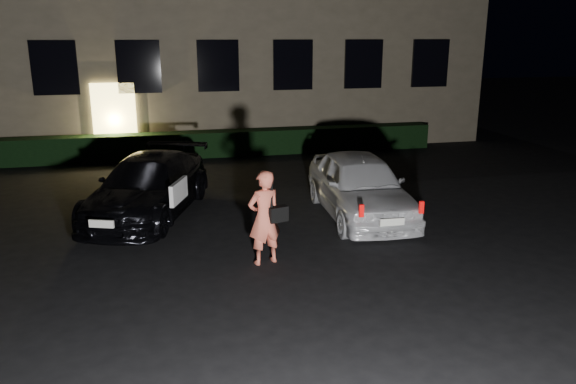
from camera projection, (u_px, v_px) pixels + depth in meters
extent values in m
plane|color=black|center=(293.00, 281.00, 9.50)|extent=(80.00, 80.00, 0.00)
cube|color=#EDD26C|center=(115.00, 121.00, 18.67)|extent=(1.40, 0.10, 2.50)
cube|color=black|center=(55.00, 68.00, 17.83)|extent=(1.40, 0.10, 1.70)
cube|color=black|center=(139.00, 67.00, 18.39)|extent=(1.40, 0.10, 1.70)
cube|color=black|center=(218.00, 66.00, 18.95)|extent=(1.40, 0.10, 1.70)
cube|color=black|center=(293.00, 65.00, 19.51)|extent=(1.40, 0.10, 1.70)
cube|color=black|center=(363.00, 64.00, 20.07)|extent=(1.40, 0.10, 1.70)
cube|color=black|center=(430.00, 63.00, 20.63)|extent=(1.40, 0.10, 1.70)
cube|color=black|center=(222.00, 143.00, 19.24)|extent=(15.00, 0.70, 0.85)
imported|color=black|center=(148.00, 186.00, 12.86)|extent=(3.39, 5.01, 1.35)
cube|color=white|center=(179.00, 191.00, 11.87)|extent=(0.42, 0.93, 0.45)
cube|color=silver|center=(101.00, 224.00, 10.59)|extent=(0.48, 0.21, 0.15)
imported|color=silver|center=(360.00, 185.00, 12.74)|extent=(1.92, 4.35, 1.46)
cube|color=red|center=(361.00, 211.00, 10.69)|extent=(0.09, 0.06, 0.24)
cube|color=red|center=(421.00, 207.00, 10.90)|extent=(0.09, 0.06, 0.24)
cube|color=silver|center=(392.00, 222.00, 10.81)|extent=(0.49, 0.07, 0.14)
imported|color=#DA624B|center=(264.00, 217.00, 10.06)|extent=(0.73, 0.58, 1.74)
cube|color=black|center=(278.00, 214.00, 10.04)|extent=(0.39, 0.25, 0.28)
cube|color=black|center=(271.00, 193.00, 9.91)|extent=(0.05, 0.07, 0.54)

